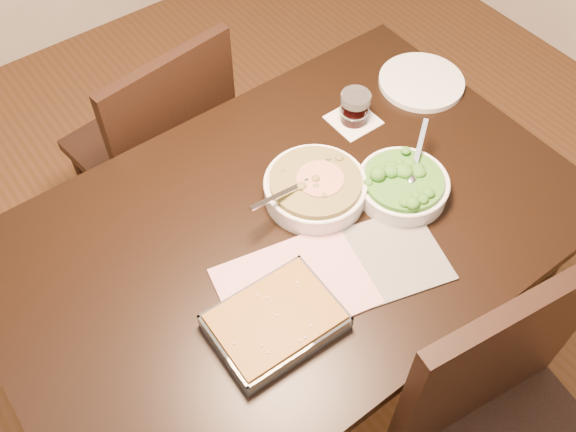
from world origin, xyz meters
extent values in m
plane|color=#4A2D15|center=(0.00, 0.00, 0.00)|extent=(4.00, 4.00, 0.00)
cube|color=black|center=(0.00, 0.00, 0.73)|extent=(1.40, 0.90, 0.04)
cube|color=black|center=(0.00, 0.00, 0.66)|extent=(1.26, 0.76, 0.08)
cylinder|color=black|center=(0.62, -0.37, 0.35)|extent=(0.07, 0.07, 0.71)
cylinder|color=black|center=(-0.62, 0.37, 0.35)|extent=(0.07, 0.07, 0.71)
cylinder|color=black|center=(0.62, 0.37, 0.35)|extent=(0.07, 0.07, 0.71)
cube|color=#B03254|center=(-0.09, -0.14, 0.75)|extent=(0.37, 0.30, 0.01)
cube|color=#222228|center=(0.10, -0.20, 0.75)|extent=(0.35, 0.29, 0.01)
cube|color=white|center=(0.35, 0.18, 0.75)|extent=(0.12, 0.12, 0.00)
cylinder|color=white|center=(0.10, 0.04, 0.77)|extent=(0.25, 0.25, 0.05)
torus|color=white|center=(0.10, 0.04, 0.80)|extent=(0.25, 0.25, 0.01)
cylinder|color=#372A0F|center=(0.10, 0.04, 0.81)|extent=(0.22, 0.22, 0.02)
cube|color=silver|center=(0.03, 0.03, 0.82)|extent=(0.16, 0.03, 0.05)
cylinder|color=maroon|center=(0.11, 0.03, 0.82)|extent=(0.11, 0.11, 0.00)
cylinder|color=white|center=(0.28, -0.08, 0.77)|extent=(0.22, 0.22, 0.04)
torus|color=white|center=(0.28, -0.08, 0.80)|extent=(0.22, 0.22, 0.01)
cylinder|color=#265213|center=(0.28, -0.08, 0.80)|extent=(0.20, 0.20, 0.02)
cube|color=silver|center=(0.34, -0.04, 0.81)|extent=(0.13, 0.10, 0.05)
cube|color=silver|center=(-0.18, -0.19, 0.75)|extent=(0.27, 0.20, 0.01)
cube|color=#5B220D|center=(-0.18, -0.19, 0.78)|extent=(0.25, 0.18, 0.04)
cube|color=silver|center=(-0.18, -0.10, 0.77)|extent=(0.26, 0.01, 0.04)
cube|color=silver|center=(-0.19, -0.29, 0.77)|extent=(0.26, 0.01, 0.04)
cube|color=silver|center=(-0.05, -0.20, 0.77)|extent=(0.01, 0.19, 0.04)
cube|color=silver|center=(-0.31, -0.19, 0.77)|extent=(0.01, 0.19, 0.04)
cylinder|color=black|center=(0.35, 0.18, 0.79)|extent=(0.07, 0.07, 0.07)
cylinder|color=silver|center=(0.35, 0.18, 0.83)|extent=(0.08, 0.08, 0.02)
cylinder|color=silver|center=(0.60, 0.18, 0.76)|extent=(0.24, 0.24, 0.02)
cylinder|color=black|center=(0.33, -0.56, 0.23)|extent=(0.04, 0.04, 0.45)
cube|color=black|center=(0.13, -0.52, 0.74)|extent=(0.47, 0.10, 0.50)
cube|color=black|center=(-0.04, 0.72, 0.43)|extent=(0.47, 0.47, 0.04)
cylinder|color=black|center=(0.12, 0.93, 0.21)|extent=(0.04, 0.04, 0.41)
cylinder|color=black|center=(0.17, 0.56, 0.21)|extent=(0.04, 0.04, 0.41)
cylinder|color=black|center=(-0.24, 0.88, 0.21)|extent=(0.04, 0.04, 0.41)
cylinder|color=black|center=(-0.19, 0.52, 0.21)|extent=(0.04, 0.04, 0.41)
cube|color=black|center=(-0.01, 0.53, 0.68)|extent=(0.43, 0.09, 0.46)
camera|label=1|loc=(-0.54, -0.71, 1.98)|focal=40.00mm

